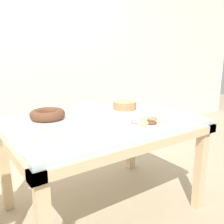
% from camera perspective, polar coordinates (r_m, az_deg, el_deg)
% --- Properties ---
extents(ground_plane, '(12.00, 12.00, 0.00)m').
position_cam_1_polar(ground_plane, '(2.20, -1.98, -20.91)').
color(ground_plane, tan).
extents(wall_back, '(8.00, 0.10, 2.60)m').
position_cam_1_polar(wall_back, '(3.24, -17.84, 13.90)').
color(wall_back, silver).
rests_on(wall_back, ground).
extents(dining_table, '(1.41, 1.00, 0.75)m').
position_cam_1_polar(dining_table, '(1.91, -2.14, -4.45)').
color(dining_table, silver).
rests_on(dining_table, ground).
extents(cake_chocolate_round, '(0.30, 0.30, 0.08)m').
position_cam_1_polar(cake_chocolate_round, '(2.17, 2.94, 1.28)').
color(cake_chocolate_round, white).
rests_on(cake_chocolate_round, dining_table).
extents(cake_golden_bundt, '(0.32, 0.32, 0.08)m').
position_cam_1_polar(cake_golden_bundt, '(1.91, -14.50, -0.78)').
color(cake_golden_bundt, white).
rests_on(cake_golden_bundt, dining_table).
extents(pastry_platter, '(0.31, 0.31, 0.04)m').
position_cam_1_polar(pastry_platter, '(1.79, 7.44, -2.17)').
color(pastry_platter, white).
rests_on(pastry_platter, dining_table).
extents(plate_stack, '(0.21, 0.21, 0.09)m').
position_cam_1_polar(plate_stack, '(2.02, -6.03, 0.57)').
color(plate_stack, white).
rests_on(plate_stack, dining_table).
extents(tealight_centre, '(0.04, 0.04, 0.04)m').
position_cam_1_polar(tealight_centre, '(1.49, -17.39, -6.17)').
color(tealight_centre, silver).
rests_on(tealight_centre, dining_table).
extents(tealight_near_front, '(0.04, 0.04, 0.04)m').
position_cam_1_polar(tealight_near_front, '(1.99, 12.45, -0.91)').
color(tealight_near_front, silver).
rests_on(tealight_near_front, dining_table).
extents(tealight_left_edge, '(0.04, 0.04, 0.04)m').
position_cam_1_polar(tealight_left_edge, '(1.44, -12.13, -6.53)').
color(tealight_left_edge, silver).
rests_on(tealight_left_edge, dining_table).
extents(tealight_right_edge, '(0.04, 0.04, 0.04)m').
position_cam_1_polar(tealight_right_edge, '(1.63, -14.83, -4.31)').
color(tealight_right_edge, silver).
rests_on(tealight_right_edge, dining_table).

